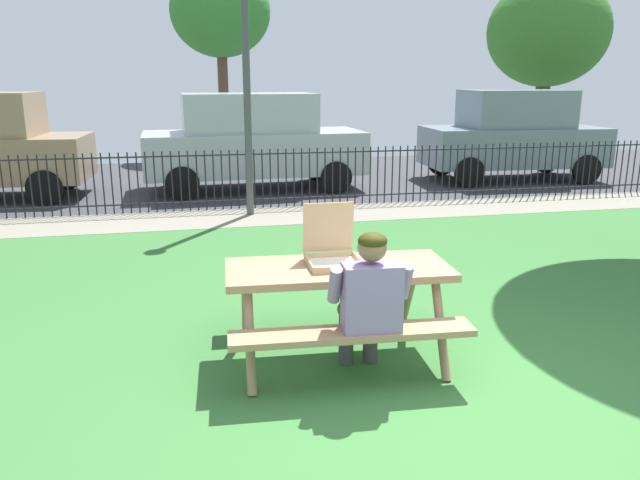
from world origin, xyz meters
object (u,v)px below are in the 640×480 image
Objects in this scene: lamp_post_walkway at (246,45)px; far_tree_midleft at (220,12)px; adult_at_table at (368,300)px; parked_car_left at (253,140)px; far_tree_center at (548,32)px; pizza_box_open at (332,249)px; parked_car_center at (513,135)px; picnic_table_foreground at (338,286)px.

lamp_post_walkway is 0.84× the size of far_tree_midleft.
adult_at_table is 0.27× the size of parked_car_left.
far_tree_center is (10.63, 8.83, 0.93)m from lamp_post_walkway.
far_tree_midleft is (-0.01, 14.33, 3.19)m from pizza_box_open.
pizza_box_open is 14.68m from far_tree_midleft.
far_tree_center is at bearing 54.75° from parked_car_center.
parked_car_center is (6.14, 2.46, -1.73)m from lamp_post_walkway.
parked_car_left is at bearing -179.99° from parked_car_center.
parked_car_center is at bearing -125.25° from far_tree_center.
pizza_box_open is at bearing -127.00° from parked_car_center.
far_tree_midleft is 10.51m from far_tree_center.
picnic_table_foreground is 0.41× the size of lamp_post_walkway.
parked_car_center is (5.97, 8.07, 0.41)m from picnic_table_foreground.
parked_car_left reaches higher than pizza_box_open.
pizza_box_open is at bearing 102.60° from adult_at_table.
picnic_table_foreground is 0.31m from pizza_box_open.
picnic_table_foreground is 18.09m from far_tree_center.
picnic_table_foreground is 6.00m from lamp_post_walkway.
pizza_box_open is 5.80m from lamp_post_walkway.
far_tree_center is (10.50, 14.33, 2.78)m from pizza_box_open.
adult_at_table is at bearing -89.45° from far_tree_midleft.
picnic_table_foreground is 1.58× the size of adult_at_table.
lamp_post_walkway reaches higher than parked_car_center.
parked_car_center is at bearing 55.64° from adult_at_table.
far_tree_midleft reaches higher than pizza_box_open.
far_tree_center is (10.47, 14.43, 3.06)m from picnic_table_foreground.
far_tree_center is at bearing 54.04° from picnic_table_foreground.
pizza_box_open reaches higher than picnic_table_foreground.
pizza_box_open is 0.40× the size of adult_at_table.
parked_car_left is at bearing -148.31° from far_tree_center.
far_tree_center is (10.36, 14.94, 3.00)m from adult_at_table.
lamp_post_walkway is at bearing -158.13° from parked_car_center.
far_tree_midleft is at bearing 90.02° from pizza_box_open.
parked_car_left is (0.05, 8.57, 0.35)m from adult_at_table.
far_tree_midleft is at bearing 91.69° from parked_car_left.
picnic_table_foreground is at bearing -126.51° from parked_car_center.
parked_car_center reaches higher than picnic_table_foreground.
pizza_box_open is at bearing -91.32° from parked_car_left.
adult_at_table is at bearing -90.31° from parked_car_left.
lamp_post_walkway is at bearing 91.69° from picnic_table_foreground.
parked_car_left reaches higher than adult_at_table.
lamp_post_walkway reaches higher than parked_car_left.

